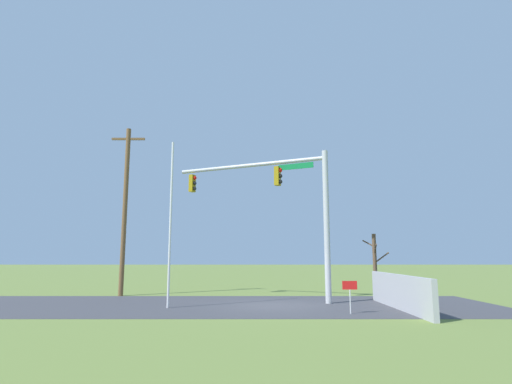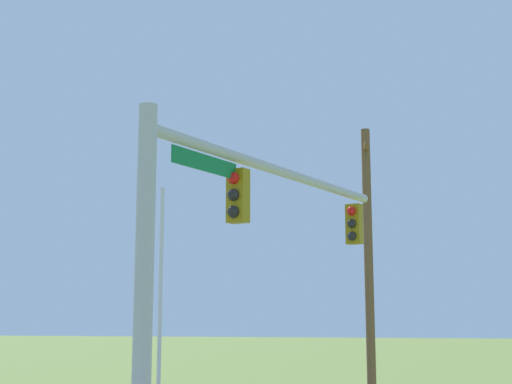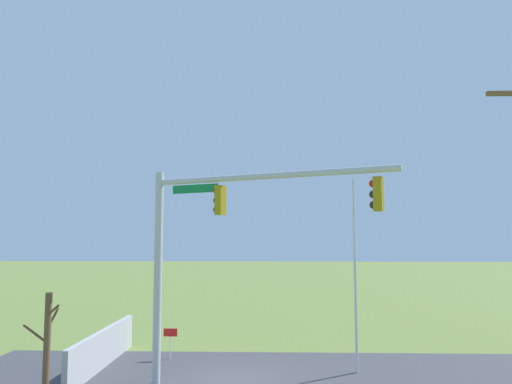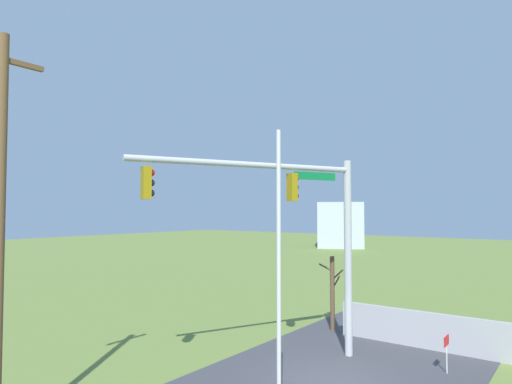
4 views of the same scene
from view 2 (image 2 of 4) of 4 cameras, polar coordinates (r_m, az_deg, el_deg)
name	(u,v)px [view 2 (image 2 of 4)]	position (r m, az deg, el deg)	size (l,w,h in m)	color
signal_mast	(230,255)	(11.91, -2.18, -5.18)	(7.66, 3.64, 7.19)	#B2B5BA
flagpole	(160,332)	(17.33, -7.96, -11.37)	(0.10, 0.10, 7.16)	silver
utility_pole	(369,282)	(20.45, 9.31, -7.33)	(1.90, 0.26, 9.44)	brown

